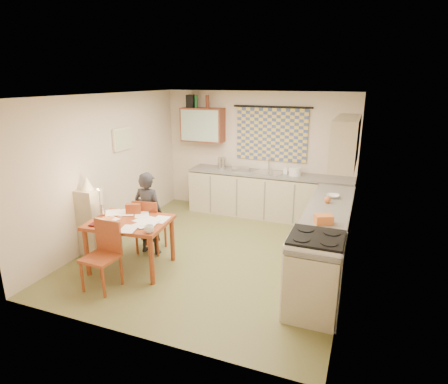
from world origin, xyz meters
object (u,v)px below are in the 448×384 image
at_px(shelf_stand, 91,222).
at_px(counter_right, 325,242).
at_px(counter_back, 268,195).
at_px(dining_table, 131,244).
at_px(stove, 314,275).
at_px(person, 149,213).
at_px(chair_far, 151,235).

bearing_deg(shelf_stand, counter_right, 12.50).
xyz_separation_m(counter_back, dining_table, (-1.34, -2.86, -0.07)).
bearing_deg(shelf_stand, counter_back, 50.99).
distance_m(stove, dining_table, 2.70).
height_order(counter_back, stove, stove).
height_order(counter_right, dining_table, counter_right).
distance_m(stove, person, 2.81).
bearing_deg(stove, counter_right, 90.00).
xyz_separation_m(counter_back, chair_far, (-1.37, -2.28, -0.17)).
bearing_deg(counter_right, counter_back, 125.21).
relative_size(stove, chair_far, 1.10).
xyz_separation_m(counter_back, shelf_stand, (-2.19, -2.70, 0.09)).
relative_size(counter_right, stove, 2.94).
bearing_deg(counter_right, chair_far, -172.36).
bearing_deg(counter_back, person, -120.32).
xyz_separation_m(dining_table, chair_far, (-0.03, 0.58, -0.10)).
height_order(counter_right, chair_far, counter_right).
xyz_separation_m(stove, shelf_stand, (-3.54, 0.34, 0.04)).
bearing_deg(person, dining_table, 93.20).
height_order(counter_right, stove, stove).
bearing_deg(person, shelf_stand, 25.75).
bearing_deg(counter_back, stove, -66.01).
relative_size(chair_far, shelf_stand, 0.84).
bearing_deg(shelf_stand, chair_far, 27.06).
bearing_deg(stove, chair_far, 164.43).
height_order(counter_back, shelf_stand, shelf_stand).
bearing_deg(counter_right, stove, -90.00).
height_order(dining_table, chair_far, chair_far).
xyz_separation_m(stove, dining_table, (-2.69, 0.17, -0.12)).
xyz_separation_m(counter_right, stove, (-0.00, -1.12, 0.05)).
relative_size(counter_back, chair_far, 3.63).
bearing_deg(dining_table, shelf_stand, 162.79).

